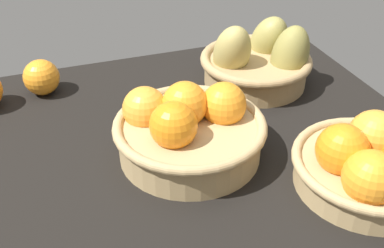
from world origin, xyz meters
The scene contains 5 objects.
market_tray centered at (0.00, 0.00, 1.50)cm, with size 84.00×72.00×3.00cm, color black.
basket_center centered at (0.33, 1.89, 7.75)cm, with size 24.36×24.36×11.89cm.
basket_near_left_pears centered at (-21.06, -16.28, 7.73)cm, with size 22.38×22.38×14.89cm.
basket_far_left centered at (-21.86, 18.58, 7.25)cm, with size 22.52×22.52×10.57cm.
loose_orange_front_gap centered at (20.77, -26.15, 6.49)cm, with size 6.99×6.99×6.99cm, color orange.
Camera 1 is at (19.97, 60.09, 49.90)cm, focal length 44.00 mm.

